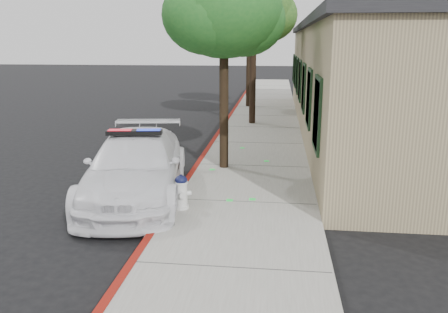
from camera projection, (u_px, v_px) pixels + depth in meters
ground at (172, 205)px, 10.17m from camera, size 120.00×120.00×0.00m
sidewalk at (251, 168)px, 12.86m from camera, size 3.20×60.00×0.15m
red_curb at (198, 166)px, 13.03m from camera, size 0.14×60.00×0.16m
clapboard_building at (394, 79)px, 17.56m from camera, size 7.30×20.89×4.24m
police_car at (136, 167)px, 10.47m from camera, size 2.84×5.39×1.61m
fire_hydrant at (181, 192)px, 9.46m from camera, size 0.42×0.36×0.73m
street_tree_near at (224, 13)px, 11.70m from camera, size 3.11×2.99×5.48m
street_tree_mid at (254, 11)px, 18.46m from camera, size 3.45×3.18×6.07m
street_tree_far at (250, 27)px, 23.57m from camera, size 3.09×2.88×5.44m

